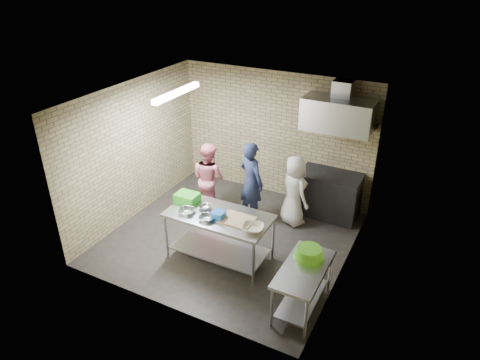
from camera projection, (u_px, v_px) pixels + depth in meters
name	position (u px, v px, depth m)	size (l,w,h in m)	color
floor	(230.00, 238.00, 8.10)	(4.20, 4.20, 0.00)	black
ceiling	(229.00, 97.00, 6.84)	(4.20, 4.20, 0.00)	black
back_wall	(275.00, 135.00, 9.04)	(4.20, 0.06, 2.70)	tan
front_wall	(160.00, 232.00, 5.90)	(4.20, 0.06, 2.70)	tan
left_wall	(134.00, 151.00, 8.32)	(0.06, 4.00, 2.70)	tan
right_wall	(350.00, 202.00, 6.62)	(0.06, 4.00, 2.70)	tan
prep_table	(219.00, 237.00, 7.37)	(1.76, 0.88, 0.88)	silver
side_counter	(302.00, 288.00, 6.33)	(0.60, 1.20, 0.75)	silver
stove	(329.00, 194.00, 8.64)	(1.20, 0.70, 0.90)	black
range_hood	(338.00, 115.00, 7.91)	(1.30, 0.60, 0.60)	silver
hood_duct	(343.00, 89.00, 7.82)	(0.35, 0.30, 0.30)	#A5A8AD
wall_shelf	(356.00, 124.00, 8.02)	(0.80, 0.20, 0.04)	#3F2B19
fluorescent_fixture	(177.00, 93.00, 7.28)	(0.10, 1.25, 0.08)	white
green_crate	(187.00, 198.00, 7.51)	(0.39, 0.29, 0.16)	green
blue_tub	(218.00, 215.00, 7.03)	(0.20, 0.20, 0.13)	blue
cutting_board	(237.00, 220.00, 7.00)	(0.54, 0.41, 0.03)	tan
mixing_bowl_a	(187.00, 211.00, 7.19)	(0.27, 0.27, 0.07)	silver
mixing_bowl_b	(205.00, 207.00, 7.31)	(0.21, 0.21, 0.07)	#B0B2B7
mixing_bowl_c	(207.00, 218.00, 7.02)	(0.25, 0.25, 0.06)	#B5B8BC
ceramic_bowl	(253.00, 228.00, 6.74)	(0.34, 0.34, 0.08)	beige
green_basin	(309.00, 253.00, 6.32)	(0.46, 0.46, 0.17)	#59C626
bottle_red	(343.00, 116.00, 8.07)	(0.07, 0.07, 0.18)	#B22619
bottle_green	(364.00, 120.00, 7.92)	(0.06, 0.06, 0.15)	green
man_navy	(251.00, 182.00, 8.33)	(0.60, 0.39, 1.63)	#151C34
woman_pink	(209.00, 178.00, 8.63)	(0.72, 0.56, 1.49)	pink
woman_white	(294.00, 191.00, 8.25)	(0.69, 0.45, 1.42)	white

